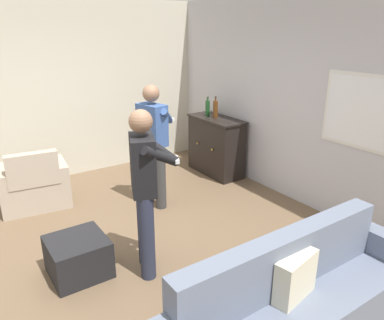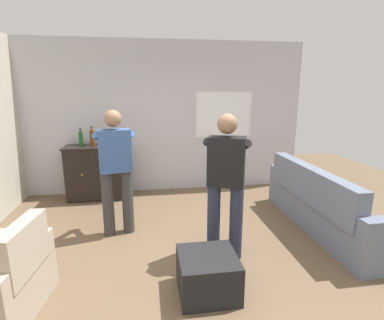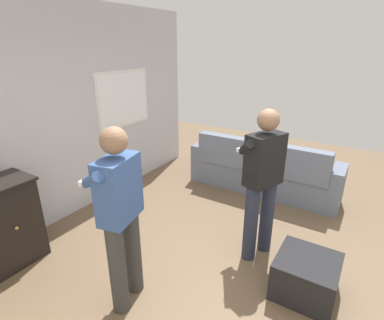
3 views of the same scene
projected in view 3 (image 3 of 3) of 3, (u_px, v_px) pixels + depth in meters
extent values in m
plane|color=brown|center=(245.00, 279.00, 3.08)|extent=(10.40, 10.40, 0.00)
cube|color=silver|center=(61.00, 115.00, 3.88)|extent=(5.20, 0.12, 2.80)
cube|color=silver|center=(123.00, 99.00, 4.69)|extent=(1.09, 0.02, 0.87)
cube|color=white|center=(124.00, 99.00, 4.69)|extent=(1.01, 0.03, 0.79)
cube|color=slate|center=(262.00, 179.00, 4.87)|extent=(0.55, 2.04, 0.42)
cube|color=slate|center=(259.00, 157.00, 4.54)|extent=(0.18, 2.04, 0.48)
cube|color=slate|center=(203.00, 159.00, 5.37)|extent=(0.55, 0.18, 0.64)
cube|color=slate|center=(336.00, 189.00, 4.29)|extent=(0.55, 0.18, 0.64)
cube|color=beige|center=(262.00, 158.00, 4.67)|extent=(0.21, 0.42, 0.36)
sphere|color=#B79338|center=(17.00, 228.00, 3.04)|extent=(0.04, 0.04, 0.04)
cube|color=black|center=(306.00, 276.00, 2.85)|extent=(0.56, 0.56, 0.39)
cylinder|color=#383838|center=(118.00, 270.00, 2.58)|extent=(0.15, 0.15, 0.88)
cylinder|color=#383838|center=(133.00, 251.00, 2.81)|extent=(0.15, 0.15, 0.88)
cube|color=#385693|center=(119.00, 189.00, 2.44)|extent=(0.44, 0.30, 0.55)
sphere|color=#8C664C|center=(114.00, 141.00, 2.29)|extent=(0.22, 0.22, 0.22)
cylinder|color=#385693|center=(92.00, 180.00, 2.35)|extent=(0.26, 0.44, 0.29)
cylinder|color=#385693|center=(109.00, 169.00, 2.55)|extent=(0.38, 0.36, 0.29)
cube|color=white|center=(86.00, 181.00, 2.53)|extent=(0.16, 0.07, 0.04)
cylinder|color=#282D42|center=(251.00, 224.00, 3.24)|extent=(0.15, 0.15, 0.88)
cylinder|color=#282D42|center=(267.00, 216.00, 3.39)|extent=(0.15, 0.15, 0.88)
cube|color=black|center=(265.00, 160.00, 3.05)|extent=(0.45, 0.35, 0.55)
sphere|color=#8C664C|center=(268.00, 120.00, 2.90)|extent=(0.22, 0.22, 0.22)
cylinder|color=black|center=(246.00, 148.00, 3.07)|extent=(0.42, 0.31, 0.29)
cylinder|color=black|center=(261.00, 143.00, 3.20)|extent=(0.19, 0.45, 0.29)
cube|color=white|center=(242.00, 149.00, 3.29)|extent=(0.15, 0.09, 0.04)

